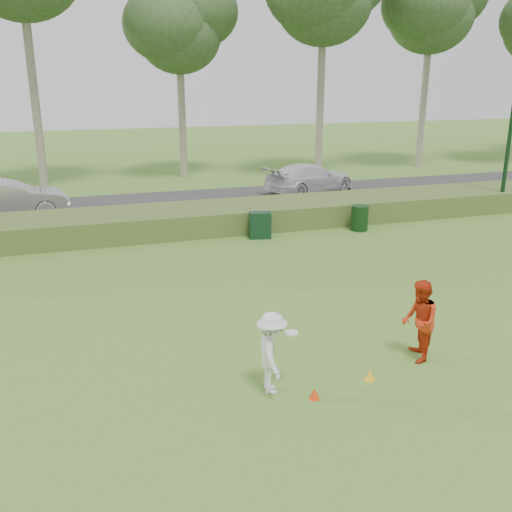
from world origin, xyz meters
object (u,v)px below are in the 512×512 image
object	(u,v)px
cone_orange	(314,393)
car_mid	(8,199)
player_white	(272,353)
cone_yellow	(370,375)
car_right	(310,178)
player_red	(419,321)
utility_cabinet	(260,225)
trash_bin	(360,218)

from	to	relation	value
cone_orange	car_mid	world-z (taller)	car_mid
player_white	cone_orange	distance (m)	1.12
cone_orange	cone_yellow	bearing A→B (deg)	12.38
cone_yellow	car_right	world-z (taller)	car_right
player_red	utility_cabinet	xyz separation A→B (m)	(-0.19, 10.31, -0.40)
player_white	cone_yellow	bearing A→B (deg)	-86.50
trash_bin	car_right	world-z (taller)	car_right
utility_cabinet	trash_bin	world-z (taller)	trash_bin
utility_cabinet	car_right	xyz separation A→B (m)	(5.23, 7.50, 0.30)
player_red	cone_yellow	bearing A→B (deg)	-48.74
cone_yellow	car_right	xyz separation A→B (m)	(6.45, 18.32, 0.68)
cone_yellow	player_red	bearing A→B (deg)	19.77
cone_orange	cone_yellow	world-z (taller)	cone_yellow
player_white	trash_bin	distance (m)	12.80
player_white	player_red	bearing A→B (deg)	-75.47
utility_cabinet	cone_orange	bearing A→B (deg)	-91.74
cone_yellow	trash_bin	distance (m)	11.95
player_red	utility_cabinet	world-z (taller)	player_red
player_white	car_mid	distance (m)	17.80
player_white	cone_yellow	distance (m)	2.16
cone_orange	trash_bin	distance (m)	12.87
player_white	cone_yellow	xyz separation A→B (m)	(2.04, -0.23, -0.70)
utility_cabinet	car_mid	world-z (taller)	car_mid
player_white	car_right	distance (m)	19.98
trash_bin	cone_orange	bearing A→B (deg)	-121.42
trash_bin	car_right	bearing A→B (deg)	81.85
player_red	cone_orange	world-z (taller)	player_red
player_white	car_mid	size ratio (longest dim) A/B	0.33
cone_orange	trash_bin	bearing A→B (deg)	58.58
player_red	cone_orange	size ratio (longest dim) A/B	7.95
cone_orange	player_red	bearing A→B (deg)	16.22
player_red	car_mid	bearing A→B (deg)	-128.51
cone_yellow	car_mid	xyz separation A→B (m)	(-8.10, 16.97, 0.74)
car_mid	car_right	xyz separation A→B (m)	(14.54, 1.35, -0.07)
cone_orange	player_white	bearing A→B (deg)	142.35
player_white	trash_bin	world-z (taller)	player_white
car_mid	utility_cabinet	bearing A→B (deg)	-130.27
utility_cabinet	car_right	size ratio (longest dim) A/B	0.20
car_mid	car_right	distance (m)	14.61
utility_cabinet	car_mid	distance (m)	11.17
utility_cabinet	car_mid	xyz separation A→B (m)	(-9.32, 6.15, 0.37)
player_white	utility_cabinet	size ratio (longest dim) A/B	1.64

